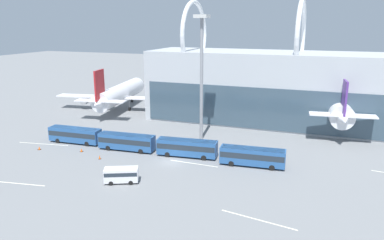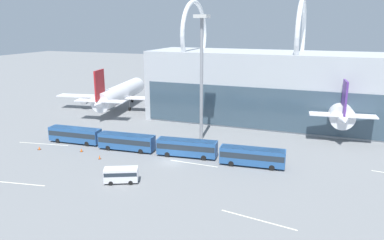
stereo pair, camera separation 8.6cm
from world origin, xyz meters
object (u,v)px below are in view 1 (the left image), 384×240
at_px(shuttle_bus_2, 187,147).
at_px(shuttle_bus_3, 252,156).
at_px(traffic_cone_0, 39,148).
at_px(traffic_cone_1, 81,150).
at_px(service_van_foreground, 121,174).
at_px(shuttle_bus_1, 127,141).
at_px(floodlight_mast, 202,62).
at_px(shuttle_bus_0, 75,134).
at_px(airliner_at_gate_near, 119,94).
at_px(airliner_at_gate_far, 334,104).
at_px(traffic_cone_2, 100,157).

height_order(shuttle_bus_2, shuttle_bus_3, same).
bearing_deg(shuttle_bus_2, traffic_cone_0, -173.17).
relative_size(shuttle_bus_2, traffic_cone_1, 17.26).
xyz_separation_m(traffic_cone_0, traffic_cone_1, (8.82, 1.97, 0.01)).
height_order(service_van_foreground, traffic_cone_0, service_van_foreground).
xyz_separation_m(shuttle_bus_1, floodlight_mast, (11.56, 12.48, 15.08)).
bearing_deg(floodlight_mast, shuttle_bus_0, -153.35).
relative_size(airliner_at_gate_near, airliner_at_gate_far, 0.95).
height_order(shuttle_bus_0, shuttle_bus_1, same).
xyz_separation_m(shuttle_bus_1, traffic_cone_2, (-2.24, -6.31, -1.56)).
xyz_separation_m(shuttle_bus_3, traffic_cone_1, (-33.57, -4.41, -1.61)).
bearing_deg(floodlight_mast, airliner_at_gate_near, 149.48).
distance_m(shuttle_bus_3, floodlight_mast, 23.83).
bearing_deg(service_van_foreground, shuttle_bus_1, 92.14).
relative_size(service_van_foreground, traffic_cone_1, 8.41).
height_order(shuttle_bus_2, traffic_cone_2, shuttle_bus_2).
distance_m(airliner_at_gate_far, shuttle_bus_3, 37.21).
distance_m(shuttle_bus_2, traffic_cone_1, 21.43).
bearing_deg(shuttle_bus_3, traffic_cone_2, -171.06).
distance_m(airliner_at_gate_far, traffic_cone_2, 58.36).
xyz_separation_m(floodlight_mast, traffic_cone_2, (-13.80, -18.79, -16.64)).
bearing_deg(airliner_at_gate_far, shuttle_bus_2, 136.05).
bearing_deg(shuttle_bus_2, shuttle_bus_0, 175.10).
height_order(shuttle_bus_0, service_van_foreground, shuttle_bus_0).
xyz_separation_m(shuttle_bus_0, shuttle_bus_2, (25.50, 0.53, 0.00)).
bearing_deg(airliner_at_gate_far, service_van_foreground, 140.67).
relative_size(airliner_at_gate_near, shuttle_bus_1, 3.20).
xyz_separation_m(shuttle_bus_0, shuttle_bus_3, (38.25, 0.11, 0.00)).
relative_size(shuttle_bus_3, floodlight_mast, 0.44).
bearing_deg(airliner_at_gate_near, shuttle_bus_3, -133.86).
bearing_deg(airliner_at_gate_near, floodlight_mast, -130.42).
distance_m(traffic_cone_1, traffic_cone_2, 6.26).
height_order(airliner_at_gate_near, traffic_cone_1, airliner_at_gate_near).
bearing_deg(traffic_cone_2, shuttle_bus_3, 13.57).
height_order(airliner_at_gate_near, traffic_cone_0, airliner_at_gate_near).
height_order(airliner_at_gate_near, shuttle_bus_0, airliner_at_gate_near).
xyz_separation_m(shuttle_bus_0, shuttle_bus_1, (12.75, -0.28, 0.00)).
xyz_separation_m(traffic_cone_1, traffic_cone_2, (5.83, -2.28, 0.05)).
distance_m(airliner_at_gate_far, shuttle_bus_2, 43.05).
distance_m(shuttle_bus_2, traffic_cone_0, 30.45).
height_order(airliner_at_gate_near, service_van_foreground, airliner_at_gate_near).
bearing_deg(floodlight_mast, service_van_foreground, -99.12).
distance_m(airliner_at_gate_near, floodlight_mast, 39.30).
xyz_separation_m(shuttle_bus_2, shuttle_bus_3, (12.75, -0.42, 0.00)).
relative_size(service_van_foreground, floodlight_mast, 0.22).
bearing_deg(traffic_cone_1, airliner_at_gate_near, 109.48).
height_order(shuttle_bus_1, shuttle_bus_3, same).
bearing_deg(shuttle_bus_1, shuttle_bus_0, 174.70).
xyz_separation_m(floodlight_mast, traffic_cone_1, (-19.62, -16.50, -16.69)).
bearing_deg(airliner_at_gate_near, shuttle_bus_2, -142.46).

